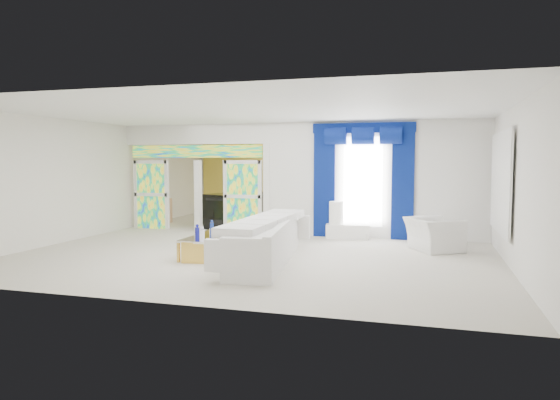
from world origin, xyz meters
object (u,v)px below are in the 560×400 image
(console_table, at_px, (348,232))
(grand_piano, at_px, (239,208))
(armchair, at_px, (434,234))
(white_sofa, at_px, (267,243))
(coffee_table, at_px, (210,245))

(console_table, bearing_deg, grand_piano, 149.34)
(console_table, height_order, armchair, armchair)
(console_table, height_order, grand_piano, grand_piano)
(white_sofa, distance_m, console_table, 3.55)
(coffee_table, xyz_separation_m, grand_piano, (-1.40, 5.35, 0.27))
(white_sofa, xyz_separation_m, console_table, (1.09, 3.38, -0.19))
(armchair, bearing_deg, console_table, 30.50)
(console_table, bearing_deg, armchair, -29.81)
(coffee_table, bearing_deg, white_sofa, -12.53)
(console_table, bearing_deg, white_sofa, -107.83)
(white_sofa, height_order, grand_piano, grand_piano)
(white_sofa, xyz_separation_m, coffee_table, (-1.35, 0.30, -0.17))
(coffee_table, distance_m, armchair, 4.90)
(console_table, xyz_separation_m, armchair, (2.09, -1.20, 0.18))
(grand_piano, bearing_deg, coffee_table, -56.06)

